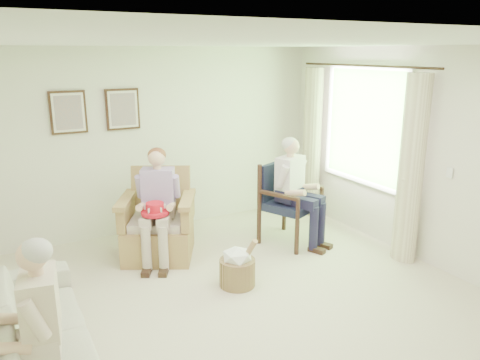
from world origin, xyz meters
The scene contains 17 objects.
floor centered at (0.00, 0.00, 0.00)m, with size 5.50×5.50×0.00m, color beige.
back_wall centered at (0.00, 2.75, 1.30)m, with size 5.00×0.04×2.60m, color silver.
right_wall centered at (2.50, 0.00, 1.30)m, with size 0.04×5.50×2.60m, color silver.
ceiling centered at (0.00, 0.00, 2.60)m, with size 5.00×5.50×0.02m, color white.
window centered at (2.46, 1.20, 1.58)m, with size 0.13×2.50×1.63m.
curtain_left centered at (2.33, 0.22, 1.15)m, with size 0.34×0.34×2.30m, color beige.
curtain_right centered at (2.33, 2.18, 1.15)m, with size 0.34×0.34×2.30m, color beige.
framed_print_left centered at (-1.15, 2.71, 1.78)m, with size 0.45×0.05×0.55m.
framed_print_right centered at (-0.45, 2.71, 1.78)m, with size 0.45×0.05×0.55m.
wicker_armchair centered at (-0.35, 1.80, 0.35)m, with size 0.86×0.86×1.10m.
wood_armchair centered at (1.40, 1.46, 0.59)m, with size 0.70×0.65×1.07m.
sofa centered at (-1.95, 0.16, 0.31)m, with size 0.84×2.14×0.62m, color beige.
person_wicker centered at (-0.35, 1.65, 0.81)m, with size 0.40×0.63×1.38m.
person_dark centered at (1.40, 1.29, 0.85)m, with size 0.40×0.63×1.42m.
person_sofa centered at (-1.95, -0.37, 0.73)m, with size 0.42×0.62×1.28m.
red_hat centered at (-0.47, 1.48, 0.73)m, with size 0.33×0.33×0.14m.
hatbox centered at (0.17, 0.60, 0.23)m, with size 0.40×0.40×0.59m.
Camera 1 is at (-2.07, -3.58, 2.54)m, focal length 35.00 mm.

